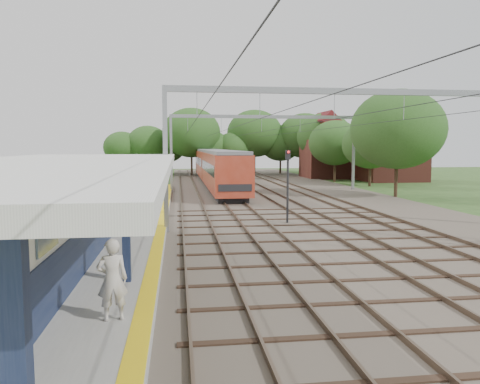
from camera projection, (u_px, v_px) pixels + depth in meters
ballast_bed at (282, 197)px, 38.32m from camera, size 18.00×90.00×0.10m
platform at (110, 236)px, 21.01m from camera, size 5.00×52.00×0.35m
yellow_stripe at (160, 230)px, 21.29m from camera, size 0.45×52.00×0.01m
station_building at (26, 219)px, 13.74m from camera, size 3.41×18.00×3.40m
canopy at (54, 166)px, 12.75m from camera, size 6.40×20.00×3.44m
rail_tracks at (252, 196)px, 37.98m from camera, size 11.80×88.00×0.15m
catenary_system at (289, 127)px, 33.05m from camera, size 17.22×88.00×7.00m
tree_band at (238, 141)px, 64.58m from camera, size 31.72×30.88×8.82m
house_near at (391, 156)px, 56.05m from camera, size 7.00×6.12×7.89m
house_far at (335, 153)px, 61.29m from camera, size 8.00×6.12×8.66m
person at (112, 280)px, 10.26m from camera, size 0.74×0.56×1.83m
bicycle at (123, 217)px, 21.99m from camera, size 1.83×0.83×1.06m
train at (215, 166)px, 49.65m from camera, size 2.82×35.07×3.71m
signal_post at (288, 179)px, 24.79m from camera, size 0.29×0.26×3.97m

